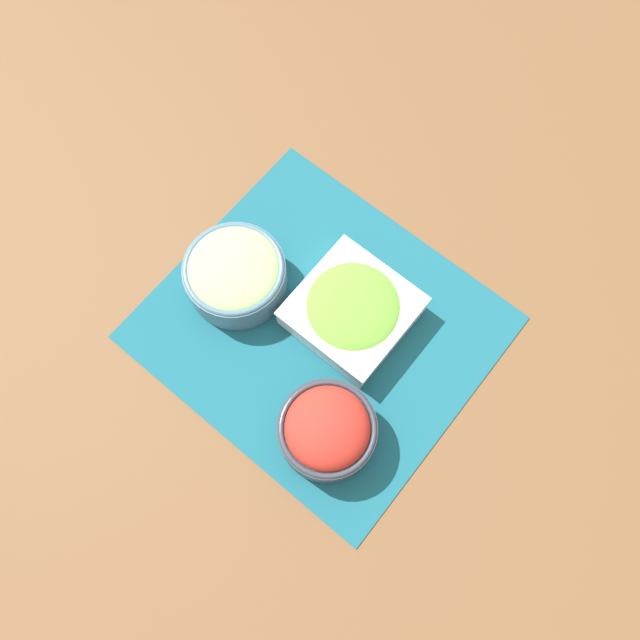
# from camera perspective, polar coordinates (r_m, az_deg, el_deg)

# --- Properties ---
(ground_plane) EXTENTS (3.00, 3.00, 0.00)m
(ground_plane) POSITION_cam_1_polar(r_m,az_deg,el_deg) (0.88, 0.00, -0.70)
(ground_plane) COLOR brown
(placemat) EXTENTS (0.44, 0.40, 0.00)m
(placemat) POSITION_cam_1_polar(r_m,az_deg,el_deg) (0.88, 0.00, -0.66)
(placemat) COLOR #195B6B
(placemat) RESTS_ON ground_plane
(lettuce_bowl) EXTENTS (0.15, 0.15, 0.06)m
(lettuce_bowl) POSITION_cam_1_polar(r_m,az_deg,el_deg) (0.86, 2.99, 0.94)
(lettuce_bowl) COLOR white
(lettuce_bowl) RESTS_ON placemat
(cucumber_bowl) EXTENTS (0.14, 0.14, 0.07)m
(cucumber_bowl) POSITION_cam_1_polar(r_m,az_deg,el_deg) (0.88, -7.76, 4.22)
(cucumber_bowl) COLOR slate
(cucumber_bowl) RESTS_ON placemat
(tomato_bowl) EXTENTS (0.13, 0.13, 0.09)m
(tomato_bowl) POSITION_cam_1_polar(r_m,az_deg,el_deg) (0.80, 0.67, -10.02)
(tomato_bowl) COLOR #333842
(tomato_bowl) RESTS_ON placemat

